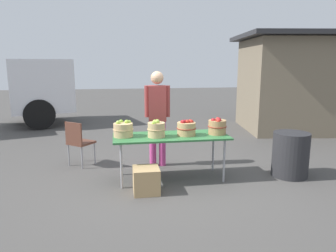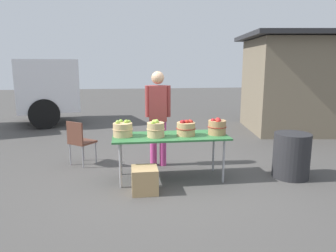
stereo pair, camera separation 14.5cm
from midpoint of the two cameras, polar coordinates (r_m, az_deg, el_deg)
ground_plane at (r=5.41m, az=-0.26°, el=-9.49°), size 40.00×40.00×0.00m
market_table at (r=5.20m, az=-0.27°, el=-2.20°), size 1.90×0.76×0.75m
apple_basket_green_0 at (r=5.15m, az=-8.95°, el=-0.62°), size 0.33×0.33×0.27m
apple_basket_green_1 at (r=5.06m, az=-2.96°, el=-0.55°), size 0.30×0.30×0.30m
apple_basket_red_0 at (r=5.18m, az=2.57°, el=-0.37°), size 0.32×0.32×0.27m
apple_basket_red_1 at (r=5.31m, az=8.18°, el=-0.05°), size 0.32×0.32×0.29m
vendor_adult at (r=5.83m, az=-2.66°, el=2.71°), size 0.47×0.27×1.78m
food_kiosk at (r=9.91m, az=22.29°, el=7.34°), size 3.86×3.35×2.74m
folding_chair at (r=6.15m, az=-16.66°, el=-2.45°), size 0.56×0.56×0.86m
trash_barrel at (r=5.77m, az=20.72°, el=-4.87°), size 0.61×0.61×0.77m
produce_crate at (r=4.79m, az=-4.86°, el=-9.82°), size 0.39×0.39×0.39m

